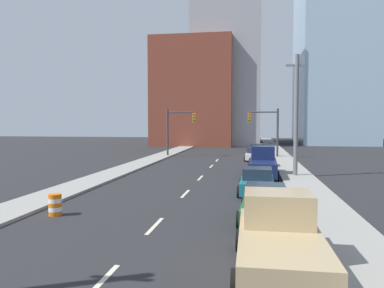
% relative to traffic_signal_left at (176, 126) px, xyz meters
% --- Properties ---
extents(sidewalk_left, '(2.46, 95.24, 0.15)m').
position_rel_traffic_signal_left_xyz_m(sidewalk_left, '(-1.70, 4.90, -3.58)').
color(sidewalk_left, gray).
rests_on(sidewalk_left, ground).
extents(sidewalk_right, '(2.46, 95.24, 0.15)m').
position_rel_traffic_signal_left_xyz_m(sidewalk_right, '(12.43, 4.90, -3.58)').
color(sidewalk_right, gray).
rests_on(sidewalk_right, ground).
extents(lane_stripe_at_7m, '(0.16, 2.40, 0.01)m').
position_rel_traffic_signal_left_xyz_m(lane_stripe_at_7m, '(5.37, -35.31, -3.65)').
color(lane_stripe_at_7m, beige).
rests_on(lane_stripe_at_7m, ground).
extents(lane_stripe_at_13m, '(0.16, 2.40, 0.01)m').
position_rel_traffic_signal_left_xyz_m(lane_stripe_at_13m, '(5.37, -29.98, -3.65)').
color(lane_stripe_at_13m, beige).
rests_on(lane_stripe_at_13m, ground).
extents(lane_stripe_at_20m, '(0.16, 2.40, 0.01)m').
position_rel_traffic_signal_left_xyz_m(lane_stripe_at_20m, '(5.37, -23.21, -3.65)').
color(lane_stripe_at_20m, beige).
rests_on(lane_stripe_at_20m, ground).
extents(lane_stripe_at_26m, '(0.16, 2.40, 0.01)m').
position_rel_traffic_signal_left_xyz_m(lane_stripe_at_26m, '(5.37, -17.00, -3.65)').
color(lane_stripe_at_26m, beige).
rests_on(lane_stripe_at_26m, ground).
extents(lane_stripe_at_33m, '(0.16, 2.40, 0.01)m').
position_rel_traffic_signal_left_xyz_m(lane_stripe_at_33m, '(5.37, -9.57, -3.65)').
color(lane_stripe_at_33m, beige).
rests_on(lane_stripe_at_33m, ground).
extents(lane_stripe_at_39m, '(0.16, 2.40, 0.01)m').
position_rel_traffic_signal_left_xyz_m(lane_stripe_at_39m, '(5.37, -3.99, -3.65)').
color(lane_stripe_at_39m, beige).
rests_on(lane_stripe_at_39m, ground).
extents(building_brick_left, '(14.00, 16.00, 18.74)m').
position_rel_traffic_signal_left_xyz_m(building_brick_left, '(-1.32, 25.06, 5.72)').
color(building_brick_left, brown).
rests_on(building_brick_left, ground).
extents(building_office_center, '(12.00, 20.00, 26.26)m').
position_rel_traffic_signal_left_xyz_m(building_office_center, '(4.37, 29.06, 9.48)').
color(building_office_center, '#99999E').
rests_on(building_office_center, ground).
extents(building_glass_right, '(13.00, 20.00, 35.95)m').
position_rel_traffic_signal_left_xyz_m(building_glass_right, '(24.37, 33.06, 14.32)').
color(building_glass_right, '#99B7CC').
rests_on(building_glass_right, ground).
extents(traffic_signal_left, '(3.53, 0.35, 5.69)m').
position_rel_traffic_signal_left_xyz_m(traffic_signal_left, '(0.00, 0.00, 0.00)').
color(traffic_signal_left, '#38383D').
rests_on(traffic_signal_left, ground).
extents(traffic_signal_right, '(3.53, 0.35, 5.69)m').
position_rel_traffic_signal_left_xyz_m(traffic_signal_right, '(10.96, 0.00, 0.00)').
color(traffic_signal_right, '#38383D').
rests_on(traffic_signal_right, ground).
extents(utility_pole_right_mid, '(1.60, 0.32, 9.10)m').
position_rel_traffic_signal_left_xyz_m(utility_pole_right_mid, '(12.32, -15.38, 1.02)').
color(utility_pole_right_mid, slate).
rests_on(utility_pole_right_mid, ground).
extents(traffic_barrel, '(0.56, 0.56, 0.95)m').
position_rel_traffic_signal_left_xyz_m(traffic_barrel, '(0.62, -29.06, -3.18)').
color(traffic_barrel, orange).
rests_on(traffic_barrel, ground).
extents(pickup_truck_tan, '(2.49, 5.28, 2.08)m').
position_rel_traffic_signal_left_xyz_m(pickup_truck_tan, '(9.89, -33.82, -2.80)').
color(pickup_truck_tan, tan).
rests_on(pickup_truck_tan, ground).
extents(sedan_green, '(2.26, 4.47, 1.48)m').
position_rel_traffic_signal_left_xyz_m(sedan_green, '(9.68, -28.54, -2.97)').
color(sedan_green, '#1E6033').
rests_on(sedan_green, ground).
extents(sedan_teal, '(2.19, 4.26, 1.50)m').
position_rel_traffic_signal_left_xyz_m(sedan_teal, '(9.43, -22.55, -2.97)').
color(sedan_teal, '#196B75').
rests_on(sedan_teal, ground).
extents(pickup_truck_navy, '(2.36, 5.95, 2.26)m').
position_rel_traffic_signal_left_xyz_m(pickup_truck_navy, '(9.94, -15.40, -2.74)').
color(pickup_truck_navy, '#141E47').
rests_on(pickup_truck_navy, ground).
extents(sedan_brown, '(2.20, 4.27, 1.39)m').
position_rel_traffic_signal_left_xyz_m(sedan_brown, '(9.87, -9.57, -3.01)').
color(sedan_brown, brown).
rests_on(sedan_brown, ground).
extents(sedan_white, '(2.28, 4.75, 1.39)m').
position_rel_traffic_signal_left_xyz_m(sedan_white, '(9.41, -3.14, -3.01)').
color(sedan_white, silver).
rests_on(sedan_white, ground).
extents(sedan_silver, '(2.16, 4.59, 1.45)m').
position_rel_traffic_signal_left_xyz_m(sedan_silver, '(9.71, 3.00, -2.99)').
color(sedan_silver, '#B2B2BC').
rests_on(sedan_silver, ground).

